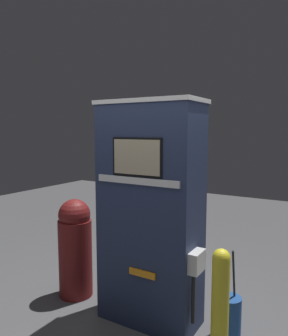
# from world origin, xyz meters

# --- Properties ---
(ground_plane) EXTENTS (14.00, 14.00, 0.00)m
(ground_plane) POSITION_xyz_m (0.00, 0.00, 0.00)
(ground_plane) COLOR #4C4C4F
(gas_pump) EXTENTS (1.09, 0.52, 2.21)m
(gas_pump) POSITION_xyz_m (0.00, 0.24, 1.11)
(gas_pump) COLOR #232D4C
(gas_pump) RESTS_ON ground_plane
(safety_bollard) EXTENTS (0.14, 0.14, 1.04)m
(safety_bollard) POSITION_xyz_m (0.85, -0.15, 0.54)
(safety_bollard) COLOR yellow
(safety_bollard) RESTS_ON ground_plane
(trash_bin) EXTENTS (0.39, 0.39, 1.14)m
(trash_bin) POSITION_xyz_m (-1.00, 0.23, 0.59)
(trash_bin) COLOR maroon
(trash_bin) RESTS_ON ground_plane
(squeegee_bucket) EXTENTS (0.23, 0.23, 0.86)m
(squeegee_bucket) POSITION_xyz_m (0.77, 0.39, 0.20)
(squeegee_bucket) COLOR #1E478C
(squeegee_bucket) RESTS_ON ground_plane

